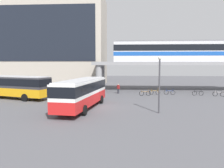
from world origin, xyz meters
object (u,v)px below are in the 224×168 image
bus_main (82,91)px  station_building (57,42)px  bicycle_blue (170,92)px  bicycle_brown (145,93)px  train (183,51)px  bicycle_orange (155,92)px  pedestrian_near_building (118,89)px  bicycle_silver (219,94)px  pedestrian_by_bike_rack (95,91)px  bus_secondary (14,85)px  bicycle_black (198,93)px

bus_main → station_building: bearing=112.3°
bicycle_blue → station_building: bearing=145.0°
bicycle_blue → bicycle_brown: bearing=-160.7°
train → bicycle_orange: size_ratio=14.23×
bus_main → bicycle_blue: bus_main is taller
bicycle_brown → pedestrian_near_building: bearing=152.2°
train → bicycle_brown: bearing=-137.0°
train → bicycle_orange: (-5.82, -5.70, -6.92)m
bicycle_blue → bicycle_silver: bearing=-12.2°
bicycle_brown → bus_main: bearing=-125.6°
bicycle_brown → pedestrian_by_bike_rack: 7.84m
bus_secondary → bus_main: bearing=-30.4°
bicycle_blue → pedestrian_near_building: bearing=174.4°
train → bicycle_orange: train is taller
bus_secondary → pedestrian_near_building: bus_secondary is taller
station_building → bicycle_black: station_building is taller
bicycle_blue → bicycle_black: same height
train → bicycle_black: (0.81, -6.29, -6.92)m
bicycle_orange → pedestrian_near_building: bearing=170.6°
station_building → pedestrian_near_building: (15.24, -15.65, -9.50)m
bicycle_brown → pedestrian_by_bike_rack: pedestrian_by_bike_rack is taller
station_building → pedestrian_near_building: 23.82m
bicycle_orange → pedestrian_near_building: 5.97m
pedestrian_by_bike_rack → bus_main: bearing=-90.2°
station_building → bicycle_blue: station_building is taller
bicycle_black → bus_secondary: bearing=-169.5°
bus_main → pedestrian_by_bike_rack: bus_main is taller
station_building → bus_main: size_ratio=2.03×
train → bicycle_silver: train is taller
bicycle_silver → station_building: bearing=149.6°
bicycle_blue → bicycle_orange: size_ratio=0.96×
bicycle_silver → bicycle_black: size_ratio=0.95×
bus_main → bicycle_brown: size_ratio=6.32×
bicycle_black → bicycle_orange: bearing=174.9°
bus_secondary → bicycle_black: (26.97, 5.00, -1.63)m
train → bus_main: 23.93m
bus_main → bicycle_brown: (7.72, 10.77, -1.63)m
bicycle_blue → bicycle_silver: size_ratio=1.00×
bus_secondary → pedestrian_near_building: size_ratio=7.03×
bicycle_blue → bicycle_black: 4.29m
bus_main → bicycle_black: bus_main is taller
train → pedestrian_by_bike_rack: (-15.15, -8.40, -6.44)m
train → bicycle_silver: (3.71, -7.08, -6.92)m
bus_secondary → bicycle_silver: bearing=8.0°
station_building → pedestrian_by_bike_rack: size_ratio=12.87×
bicycle_orange → bus_main: bearing=-127.9°
pedestrian_near_building → bicycle_black: bearing=-7.1°
train → bicycle_orange: bearing=-135.6°
station_building → bicycle_orange: station_building is taller
station_building → train: bearing=-22.1°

